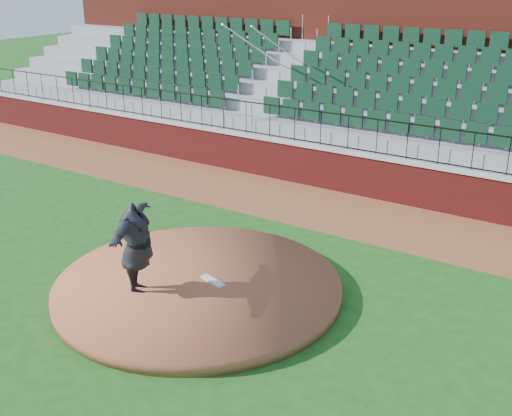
{
  "coord_description": "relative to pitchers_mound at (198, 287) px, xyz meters",
  "views": [
    {
      "loc": [
        7.32,
        -9.51,
        6.34
      ],
      "look_at": [
        0.0,
        1.5,
        1.3
      ],
      "focal_mm": 44.83,
      "sensor_mm": 36.0,
      "label": 1
    }
  ],
  "objects": [
    {
      "name": "pitching_rubber",
      "position": [
        0.26,
        0.15,
        0.15
      ],
      "size": [
        0.66,
        0.33,
        0.04
      ],
      "primitive_type": "cube",
      "rotation": [
        0.0,
        0.0,
        -0.28
      ],
      "color": "white",
      "rests_on": "pitchers_mound"
    },
    {
      "name": "field_wall",
      "position": [
        0.17,
        7.4,
        0.47
      ],
      "size": [
        34.0,
        0.35,
        1.2
      ],
      "primitive_type": "cube",
      "color": "maroon",
      "rests_on": "ground"
    },
    {
      "name": "ground",
      "position": [
        0.17,
        0.4,
        -0.12
      ],
      "size": [
        90.0,
        90.0,
        0.0
      ],
      "primitive_type": "plane",
      "color": "#1A4E16",
      "rests_on": "ground"
    },
    {
      "name": "pitcher",
      "position": [
        -0.76,
        -0.93,
        1.06
      ],
      "size": [
        1.63,
        2.31,
        1.86
      ],
      "primitive_type": "imported",
      "rotation": [
        0.0,
        0.0,
        2.06
      ],
      "color": "black",
      "rests_on": "pitchers_mound"
    },
    {
      "name": "wall_railing",
      "position": [
        0.17,
        7.4,
        1.67
      ],
      "size": [
        34.0,
        0.05,
        1.0
      ],
      "primitive_type": null,
      "color": "black",
      "rests_on": "wall_cap"
    },
    {
      "name": "concourse_wall",
      "position": [
        0.17,
        12.92,
        2.62
      ],
      "size": [
        34.0,
        0.5,
        5.5
      ],
      "primitive_type": "cube",
      "color": "maroon",
      "rests_on": "ground"
    },
    {
      "name": "pitchers_mound",
      "position": [
        0.0,
        0.0,
        0.0
      ],
      "size": [
        5.9,
        5.9,
        0.25
      ],
      "primitive_type": "cylinder",
      "color": "brown",
      "rests_on": "ground"
    },
    {
      "name": "wall_cap",
      "position": [
        0.17,
        7.4,
        1.12
      ],
      "size": [
        34.0,
        0.45,
        0.1
      ],
      "primitive_type": "cube",
      "color": "#B7B7B7",
      "rests_on": "field_wall"
    },
    {
      "name": "warning_track",
      "position": [
        0.17,
        5.8,
        -0.12
      ],
      "size": [
        34.0,
        3.2,
        0.01
      ],
      "primitive_type": "cube",
      "color": "brown",
      "rests_on": "ground"
    },
    {
      "name": "seating_stands",
      "position": [
        0.17,
        10.12,
        2.18
      ],
      "size": [
        34.0,
        5.1,
        4.6
      ],
      "primitive_type": null,
      "color": "gray",
      "rests_on": "ground"
    }
  ]
}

